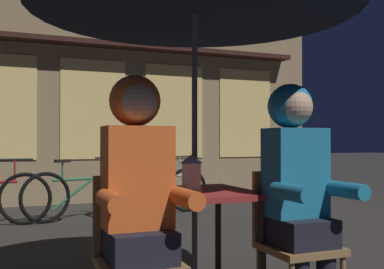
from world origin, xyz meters
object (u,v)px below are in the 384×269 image
(chair_left, at_px, (136,250))
(person_left_hooded, at_px, (139,182))
(person_right_hooded, at_px, (298,176))
(bicycle_fourth, at_px, (155,190))
(cafe_table, at_px, (195,207))
(chair_right, at_px, (292,236))
(lantern, at_px, (191,172))
(bicycle_third, at_px, (83,194))

(chair_left, distance_m, person_left_hooded, 0.36)
(chair_left, distance_m, person_right_hooded, 1.03)
(bicycle_fourth, bearing_deg, cafe_table, -103.26)
(chair_left, height_order, chair_right, same)
(chair_right, height_order, bicycle_fourth, chair_right)
(lantern, height_order, person_right_hooded, person_right_hooded)
(chair_right, distance_m, bicycle_third, 3.96)
(bicycle_third, xyz_separation_m, bicycle_fourth, (1.03, 0.05, 0.00))
(cafe_table, bearing_deg, chair_left, -142.45)
(cafe_table, height_order, chair_left, chair_left)
(lantern, relative_size, person_right_hooded, 0.17)
(cafe_table, bearing_deg, bicycle_fourth, 76.74)
(lantern, relative_size, chair_right, 0.27)
(cafe_table, height_order, bicycle_third, bicycle_third)
(chair_right, bearing_deg, bicycle_third, 99.71)
(person_right_hooded, xyz_separation_m, bicycle_third, (-0.67, 3.96, -0.50))
(person_right_hooded, bearing_deg, bicycle_fourth, 84.80)
(lantern, xyz_separation_m, chair_right, (0.53, -0.31, -0.37))
(cafe_table, height_order, lantern, lantern)
(lantern, bearing_deg, chair_left, -144.62)
(chair_left, bearing_deg, cafe_table, 37.55)
(cafe_table, height_order, chair_right, chair_right)
(chair_right, distance_m, person_right_hooded, 0.36)
(cafe_table, height_order, person_right_hooded, person_right_hooded)
(lantern, height_order, chair_right, lantern)
(cafe_table, bearing_deg, lantern, -127.18)
(cafe_table, relative_size, chair_right, 0.85)
(cafe_table, distance_m, chair_right, 0.62)
(lantern, bearing_deg, person_left_hooded, -139.93)
(chair_left, xyz_separation_m, bicycle_third, (0.29, 3.90, -0.14))
(bicycle_fourth, bearing_deg, chair_right, -95.28)
(chair_right, distance_m, bicycle_fourth, 3.97)
(chair_left, relative_size, person_right_hooded, 0.62)
(cafe_table, xyz_separation_m, person_left_hooded, (-0.48, -0.43, 0.21))
(person_right_hooded, distance_m, bicycle_third, 4.04)
(person_left_hooded, xyz_separation_m, bicycle_fourth, (1.33, 4.01, -0.50))
(bicycle_third, bearing_deg, chair_left, -94.29)
(chair_right, xyz_separation_m, person_right_hooded, (0.00, -0.06, 0.36))
(person_left_hooded, bearing_deg, cafe_table, 41.57)
(lantern, relative_size, chair_left, 0.27)
(chair_left, height_order, bicycle_third, chair_left)
(bicycle_third, height_order, bicycle_fourth, same)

